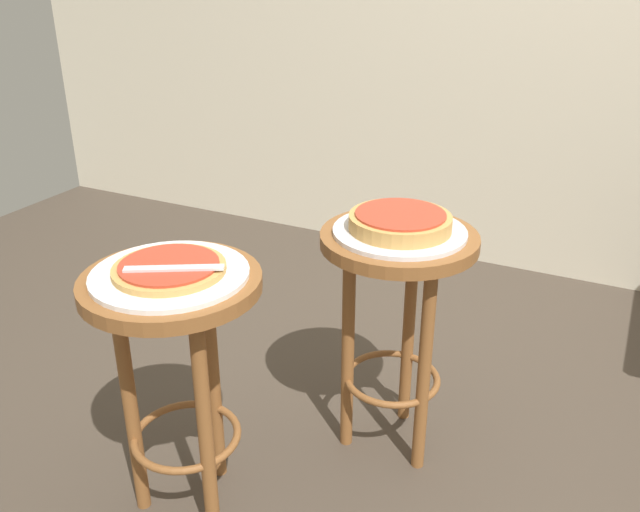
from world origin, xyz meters
TOP-DOWN VIEW (x-y plane):
  - stool_foreground at (-0.78, -0.27)m, footprint 0.42×0.42m
  - serving_plate_foreground at (-0.78, -0.27)m, footprint 0.36×0.36m
  - pizza_foreground at (-0.78, -0.27)m, footprint 0.26×0.26m
  - stool_middle at (-0.40, 0.20)m, footprint 0.42×0.42m
  - serving_plate_middle at (-0.40, 0.20)m, footprint 0.35×0.35m
  - pizza_middle at (-0.40, 0.20)m, footprint 0.27×0.27m
  - pizza_server_knife at (-0.75, -0.29)m, footprint 0.20×0.13m

SIDE VIEW (x-z plane):
  - stool_foreground at x=-0.78m, z-range 0.17..0.85m
  - stool_middle at x=-0.40m, z-range 0.17..0.85m
  - serving_plate_foreground at x=-0.78m, z-range 0.68..0.69m
  - serving_plate_middle at x=-0.40m, z-range 0.68..0.69m
  - pizza_foreground at x=-0.78m, z-range 0.69..0.71m
  - pizza_middle at x=-0.40m, z-range 0.69..0.73m
  - pizza_server_knife at x=-0.75m, z-range 0.71..0.71m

